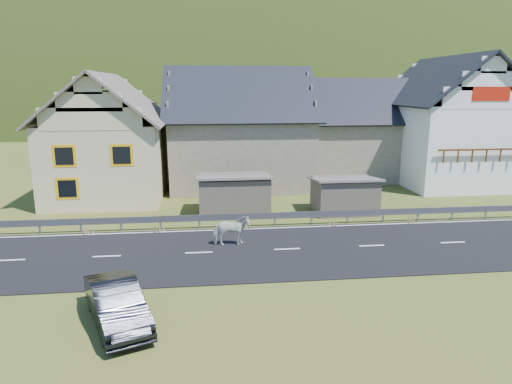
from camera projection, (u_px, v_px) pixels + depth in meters
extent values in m
plane|color=#394A1B|center=(287.00, 250.00, 20.80)|extent=(160.00, 160.00, 0.00)
cube|color=black|center=(287.00, 249.00, 20.79)|extent=(60.00, 7.00, 0.04)
cube|color=silver|center=(287.00, 249.00, 20.79)|extent=(60.00, 6.60, 0.01)
cube|color=#93969B|center=(275.00, 216.00, 24.23)|extent=(28.00, 0.08, 0.34)
cube|color=#93969B|center=(40.00, 227.00, 22.97)|extent=(0.10, 0.06, 0.70)
cube|color=#93969B|center=(81.00, 226.00, 23.19)|extent=(0.10, 0.06, 0.70)
cube|color=#93969B|center=(121.00, 225.00, 23.41)|extent=(0.10, 0.06, 0.70)
cube|color=#93969B|center=(161.00, 223.00, 23.64)|extent=(0.10, 0.06, 0.70)
cube|color=#93969B|center=(199.00, 222.00, 23.86)|extent=(0.10, 0.06, 0.70)
cube|color=#93969B|center=(237.00, 221.00, 24.08)|extent=(0.10, 0.06, 0.70)
cube|color=#93969B|center=(275.00, 220.00, 24.30)|extent=(0.10, 0.06, 0.70)
cube|color=#93969B|center=(312.00, 218.00, 24.52)|extent=(0.10, 0.06, 0.70)
cube|color=#93969B|center=(348.00, 217.00, 24.74)|extent=(0.10, 0.06, 0.70)
cube|color=#93969B|center=(383.00, 216.00, 24.96)|extent=(0.10, 0.06, 0.70)
cube|color=#93969B|center=(418.00, 215.00, 25.18)|extent=(0.10, 0.06, 0.70)
cube|color=#93969B|center=(452.00, 214.00, 25.40)|extent=(0.10, 0.06, 0.70)
cube|color=#93969B|center=(486.00, 213.00, 25.63)|extent=(0.10, 0.06, 0.70)
cube|color=#64574B|center=(234.00, 195.00, 26.62)|extent=(4.30, 3.30, 2.40)
cube|color=#64574B|center=(344.00, 196.00, 26.88)|extent=(3.80, 2.90, 2.20)
cube|color=beige|center=(110.00, 159.00, 30.74)|extent=(7.00, 9.00, 5.00)
cube|color=#F1A90E|center=(64.00, 156.00, 26.01)|extent=(1.30, 0.12, 1.30)
cube|color=#F1A90E|center=(122.00, 155.00, 26.36)|extent=(1.30, 0.12, 1.30)
cube|color=#F1A90E|center=(67.00, 189.00, 26.43)|extent=(1.30, 0.12, 1.30)
cube|color=gray|center=(80.00, 97.00, 31.05)|extent=(0.70, 0.70, 2.40)
cube|color=gray|center=(239.00, 151.00, 34.64)|extent=(10.00, 9.00, 5.00)
cube|color=gray|center=(358.00, 148.00, 37.73)|extent=(9.00, 8.00, 4.60)
cube|color=white|center=(446.00, 143.00, 35.33)|extent=(8.00, 10.00, 6.00)
cube|color=#B41A09|center=(491.00, 94.00, 29.60)|extent=(2.60, 0.06, 0.90)
cube|color=#5D3013|center=(487.00, 149.00, 30.20)|extent=(6.80, 0.12, 0.12)
ellipsoid|color=#18340C|center=(224.00, 150.00, 200.08)|extent=(440.00, 280.00, 260.00)
ellipsoid|color=black|center=(6.00, 91.00, 119.82)|extent=(76.00, 50.00, 28.00)
imported|color=beige|center=(231.00, 231.00, 21.13)|extent=(0.79, 1.71, 1.44)
imported|color=black|center=(117.00, 303.00, 14.22)|extent=(2.81, 4.30, 1.34)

